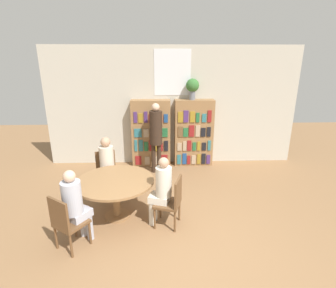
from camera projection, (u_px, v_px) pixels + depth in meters
ground_plane at (185, 260)px, 3.67m from camera, size 16.00×16.00×0.00m
wall_back at (172, 107)px, 6.71m from camera, size 6.40×0.07×3.00m
bookshelf_left at (151, 133)px, 6.71m from camera, size 0.98×0.34×1.71m
bookshelf_right at (194, 133)px, 6.75m from camera, size 0.98×0.34×1.71m
flower_vase at (192, 87)px, 6.38m from camera, size 0.32×0.32×0.51m
reading_table at (115, 185)px, 4.49m from camera, size 1.33×1.33×0.71m
chair_near_camera at (66, 221)px, 3.73m from camera, size 0.56×0.56×0.87m
chair_left_side at (107, 170)px, 5.42m from camera, size 0.51×0.51×0.87m
chair_far_side at (172, 200)px, 4.29m from camera, size 0.50×0.50×0.87m
seated_reader_left at (107, 163)px, 5.20m from camera, size 0.37×0.41×1.23m
seated_reader_right at (161, 188)px, 4.27m from camera, size 0.40×0.34×1.21m
seated_reader_back at (75, 203)px, 3.81m from camera, size 0.41×0.42×1.21m
librarian_standing at (156, 131)px, 6.18m from camera, size 0.30×0.57×1.71m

